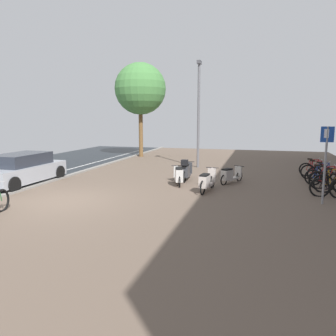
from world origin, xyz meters
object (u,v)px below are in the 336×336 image
object	(u,v)px
bicycle_rack_04	(323,175)
scooter_mid	(207,181)
scooter_far	(230,175)
bicycle_rack_01	(333,184)
bicycle_rack_02	(328,180)
bicycle_rack_05	(316,172)
bicycle_rack_06	(313,170)
bicycle_rack_03	(321,178)
scooter_extra	(186,171)
bicycle_rack_00	(329,188)
parked_car_near	(22,169)
lamp_post	(199,109)
parking_sign	(326,157)
street_tree	(140,89)
scooter_near	(179,176)

from	to	relation	value
bicycle_rack_04	scooter_mid	distance (m)	5.62
bicycle_rack_04	scooter_far	size ratio (longest dim) A/B	0.86
bicycle_rack_01	bicycle_rack_02	size ratio (longest dim) A/B	0.99
bicycle_rack_05	bicycle_rack_06	size ratio (longest dim) A/B	1.04
bicycle_rack_03	scooter_extra	distance (m)	5.67
bicycle_rack_00	scooter_far	size ratio (longest dim) A/B	0.90
bicycle_rack_01	parked_car_near	distance (m)	12.55
bicycle_rack_04	bicycle_rack_06	bearing A→B (deg)	97.20
bicycle_rack_06	parked_car_near	distance (m)	13.38
scooter_extra	bicycle_rack_05	bearing A→B (deg)	19.48
bicycle_rack_02	lamp_post	bearing A→B (deg)	144.36
parking_sign	lamp_post	distance (m)	8.87
parked_car_near	lamp_post	bearing A→B (deg)	46.80
scooter_extra	street_tree	bearing A→B (deg)	122.58
bicycle_rack_01	street_tree	size ratio (longest dim) A/B	0.21
bicycle_rack_01	bicycle_rack_06	world-z (taller)	bicycle_rack_01
bicycle_rack_04	scooter_extra	bearing A→B (deg)	-167.61
bicycle_rack_02	scooter_extra	distance (m)	5.79
bicycle_rack_00	bicycle_rack_06	bearing A→B (deg)	88.75
scooter_mid	scooter_extra	bearing A→B (deg)	122.82
parking_sign	lamp_post	xyz separation A→B (m)	(-5.43, 6.81, 1.71)
bicycle_rack_05	parking_sign	distance (m)	4.84
bicycle_rack_03	parked_car_near	size ratio (longest dim) A/B	0.31
bicycle_rack_01	scooter_extra	distance (m)	5.91
bicycle_rack_00	parked_car_near	world-z (taller)	parked_car_near
bicycle_rack_00	lamp_post	distance (m)	8.70
lamp_post	bicycle_rack_00	bearing A→B (deg)	-44.74
bicycle_rack_05	bicycle_rack_02	bearing A→B (deg)	-87.34
bicycle_rack_06	bicycle_rack_01	bearing A→B (deg)	-87.39
scooter_extra	bicycle_rack_02	bearing A→B (deg)	-1.60
bicycle_rack_02	bicycle_rack_03	bearing A→B (deg)	101.13
bicycle_rack_00	bicycle_rack_05	xyz separation A→B (m)	(0.10, 3.62, -0.00)
bicycle_rack_04	bicycle_rack_05	world-z (taller)	bicycle_rack_04
bicycle_rack_03	lamp_post	xyz separation A→B (m)	(-5.88, 3.60, 2.94)
scooter_far	lamp_post	size ratio (longest dim) A/B	0.25
bicycle_rack_01	parking_sign	size ratio (longest dim) A/B	0.56
scooter_far	lamp_post	world-z (taller)	lamp_post
bicycle_rack_00	bicycle_rack_04	world-z (taller)	bicycle_rack_00
scooter_far	bicycle_rack_05	bearing A→B (deg)	28.89
bicycle_rack_06	scooter_mid	size ratio (longest dim) A/B	0.69
bicycle_rack_00	parking_sign	world-z (taller)	parking_sign
bicycle_rack_06	bicycle_rack_02	bearing A→B (deg)	-87.81
bicycle_rack_00	bicycle_rack_05	bearing A→B (deg)	88.35
bicycle_rack_05	scooter_far	bearing A→B (deg)	-151.11
bicycle_rack_05	scooter_far	size ratio (longest dim) A/B	0.90
bicycle_rack_02	bicycle_rack_06	bearing A→B (deg)	92.19
bicycle_rack_05	parked_car_near	world-z (taller)	parked_car_near
bicycle_rack_05	bicycle_rack_06	bearing A→B (deg)	90.79
parking_sign	bicycle_rack_06	bearing A→B (deg)	84.84
bicycle_rack_02	scooter_near	size ratio (longest dim) A/B	0.84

